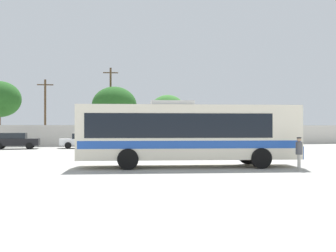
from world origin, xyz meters
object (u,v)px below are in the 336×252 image
object	(u,v)px
roadside_tree_midleft	(114,106)
roadside_tree_midright	(168,110)
utility_pole_far	(111,105)
coach_bus_cream_blue	(186,132)
utility_pole_near	(45,111)
attendant_by_bus_door	(299,151)
parked_car_second_white	(83,140)
parked_car_leftmost_black	(15,140)

from	to	relation	value
roadside_tree_midleft	roadside_tree_midright	bearing A→B (deg)	29.15
utility_pole_far	coach_bus_cream_blue	bearing A→B (deg)	-87.50
coach_bus_cream_blue	utility_pole_near	distance (m)	29.24
attendant_by_bus_door	utility_pole_far	xyz separation A→B (m)	(-6.11, 32.08, 3.92)
parked_car_second_white	utility_pole_far	size ratio (longest dim) A/B	0.48
utility_pole_far	parked_car_second_white	bearing A→B (deg)	-112.82
attendant_by_bus_door	utility_pole_near	size ratio (longest dim) A/B	0.21
coach_bus_cream_blue	utility_pole_far	size ratio (longest dim) A/B	1.26
attendant_by_bus_door	parked_car_second_white	distance (m)	25.67
parked_car_leftmost_black	utility_pole_far	size ratio (longest dim) A/B	0.47
utility_pole_near	roadside_tree_midleft	world-z (taller)	utility_pole_near
parked_car_leftmost_black	utility_pole_far	world-z (taller)	utility_pole_far
utility_pole_far	roadside_tree_midleft	size ratio (longest dim) A/B	1.36
parked_car_leftmost_black	roadside_tree_midleft	size ratio (longest dim) A/B	0.64
coach_bus_cream_blue	roadside_tree_midleft	bearing A→B (deg)	92.03
utility_pole_near	roadside_tree_midleft	size ratio (longest dim) A/B	1.10
roadside_tree_midright	parked_car_leftmost_black	bearing A→B (deg)	-148.45
coach_bus_cream_blue	utility_pole_near	xyz separation A→B (m)	(-8.79, 27.81, 2.09)
roadside_tree_midleft	parked_car_second_white	bearing A→B (deg)	-119.39
utility_pole_near	parked_car_second_white	bearing A→B (deg)	-59.79
parked_car_second_white	roadside_tree_midright	distance (m)	15.97
parked_car_leftmost_black	utility_pole_near	distance (m)	7.94
attendant_by_bus_door	utility_pole_far	distance (m)	32.89
attendant_by_bus_door	parked_car_second_white	world-z (taller)	attendant_by_bus_door
coach_bus_cream_blue	parked_car_leftmost_black	size ratio (longest dim) A/B	2.65
parked_car_leftmost_black	roadside_tree_midright	distance (m)	20.94
parked_car_leftmost_black	utility_pole_near	size ratio (longest dim) A/B	0.59
coach_bus_cream_blue	parked_car_leftmost_black	bearing A→B (deg)	118.09
parked_car_leftmost_black	parked_car_second_white	bearing A→B (deg)	-0.29
parked_car_second_white	utility_pole_far	bearing A→B (deg)	67.18
parked_car_leftmost_black	utility_pole_far	distance (m)	13.48
roadside_tree_midleft	parked_car_leftmost_black	bearing A→B (deg)	-146.78
coach_bus_cream_blue	roadside_tree_midright	size ratio (longest dim) A/B	1.85
attendant_by_bus_door	parked_car_leftmost_black	size ratio (longest dim) A/B	0.36
utility_pole_near	coach_bus_cream_blue	bearing A→B (deg)	-72.45
coach_bus_cream_blue	parked_car_second_white	world-z (taller)	coach_bus_cream_blue
attendant_by_bus_door	roadside_tree_midleft	world-z (taller)	roadside_tree_midleft
parked_car_second_white	roadside_tree_midleft	xyz separation A→B (m)	(3.77, 6.70, 3.84)
roadside_tree_midleft	roadside_tree_midright	world-z (taller)	roadside_tree_midleft
utility_pole_near	roadside_tree_midright	world-z (taller)	utility_pole_near
roadside_tree_midleft	roadside_tree_midright	distance (m)	8.49
parked_car_leftmost_black	parked_car_second_white	xyz separation A→B (m)	(6.41, -0.03, -0.03)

